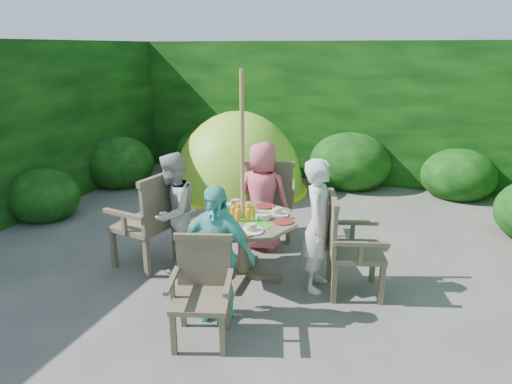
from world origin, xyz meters
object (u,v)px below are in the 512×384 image
(child_front, at_px, (216,253))
(garden_chair_left, at_px, (149,219))
(garden_chair_front, at_px, (202,288))
(child_right, at_px, (319,225))
(parasol_pole, at_px, (243,180))
(child_left, at_px, (173,213))
(child_back, at_px, (263,196))
(patio_table, at_px, (243,227))
(dome_tent, at_px, (238,190))
(garden_chair_back, at_px, (270,198))
(garden_chair_right, at_px, (347,244))

(child_front, bearing_deg, garden_chair_left, 153.11)
(garden_chair_front, xyz_separation_m, child_right, (0.73, 1.16, 0.23))
(parasol_pole, distance_m, garden_chair_front, 1.28)
(child_left, xyz_separation_m, child_back, (0.74, 0.86, 0.00))
(patio_table, relative_size, dome_tent, 0.46)
(patio_table, height_order, child_front, child_front)
(patio_table, bearing_deg, parasol_pole, -162.87)
(patio_table, height_order, parasol_pole, parasol_pole)
(patio_table, distance_m, garden_chair_left, 1.09)
(parasol_pole, distance_m, dome_tent, 3.34)
(garden_chair_left, bearing_deg, child_back, 140.37)
(garden_chair_left, height_order, child_front, child_front)
(garden_chair_left, bearing_deg, garden_chair_back, 148.45)
(child_left, relative_size, child_front, 1.03)
(patio_table, height_order, dome_tent, dome_tent)
(garden_chair_right, xyz_separation_m, garden_chair_back, (-1.16, 1.02, 0.03))
(garden_chair_right, distance_m, garden_chair_back, 1.55)
(garden_chair_right, distance_m, child_front, 1.35)
(garden_chair_back, bearing_deg, child_right, 114.14)
(child_left, bearing_deg, garden_chair_left, -84.65)
(garden_chair_right, bearing_deg, dome_tent, 22.72)
(garden_chair_front, distance_m, child_back, 1.92)
(garden_chair_left, bearing_deg, garden_chair_right, 103.41)
(patio_table, distance_m, parasol_pole, 0.52)
(garden_chair_right, height_order, child_right, child_right)
(child_back, xyz_separation_m, child_front, (0.12, -1.60, -0.03))
(parasol_pole, xyz_separation_m, garden_chair_back, (-0.06, 1.09, -0.55))
(garden_chair_front, height_order, child_right, child_right)
(child_back, relative_size, dome_tent, 0.49)
(patio_table, bearing_deg, garden_chair_right, 3.28)
(garden_chair_left, distance_m, child_back, 1.37)
(child_back, height_order, child_front, child_back)
(parasol_pole, bearing_deg, garden_chair_front, -86.57)
(child_front, bearing_deg, parasol_pole, 98.67)
(garden_chair_right, relative_size, garden_chair_left, 0.93)
(parasol_pole, xyz_separation_m, child_front, (0.06, -0.80, -0.46))
(child_right, xyz_separation_m, dome_tent, (-2.04, 2.83, -0.69))
(parasol_pole, height_order, child_left, parasol_pole)
(garden_chair_back, bearing_deg, garden_chair_right, 122.64)
(garden_chair_front, relative_size, child_back, 0.64)
(patio_table, xyz_separation_m, child_back, (-0.06, 0.80, 0.09))
(child_front, distance_m, dome_tent, 3.97)
(garden_chair_right, relative_size, child_front, 0.77)
(patio_table, relative_size, parasol_pole, 0.57)
(garden_chair_back, relative_size, child_front, 0.80)
(parasol_pole, height_order, garden_chair_right, parasol_pole)
(garden_chair_back, bearing_deg, dome_tent, -72.59)
(parasol_pole, xyz_separation_m, child_left, (-0.80, -0.06, -0.44))
(child_front, bearing_deg, garden_chair_right, 44.17)
(dome_tent, bearing_deg, patio_table, -74.84)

